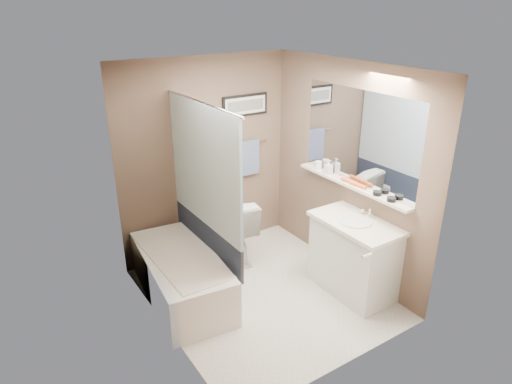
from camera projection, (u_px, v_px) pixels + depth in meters
ground at (264, 294)px, 4.96m from camera, size 2.50×2.50×0.00m
ceiling at (265, 70)px, 4.04m from camera, size 2.20×2.50×0.04m
wall_back at (207, 159)px, 5.44m from camera, size 2.20×0.04×2.40m
wall_front at (353, 243)px, 3.55m from camera, size 2.20×0.04×2.40m
wall_left at (161, 219)px, 3.95m from camera, size 0.04×2.50×2.40m
wall_right at (345, 172)px, 5.04m from camera, size 0.04×2.50×2.40m
tile_surround at (142, 218)px, 4.41m from camera, size 0.02×1.55×2.00m
curtain_rod at (201, 102)px, 4.35m from camera, size 0.02×1.55×0.02m
curtain_upper at (204, 166)px, 4.60m from camera, size 0.03×1.45×1.28m
curtain_lower at (207, 238)px, 4.92m from camera, size 0.03×1.45×0.36m
mirror at (359, 138)px, 4.77m from camera, size 0.02×1.60×1.00m
shelf at (351, 185)px, 4.94m from camera, size 0.12×1.60×0.03m
towel_bar at (246, 144)px, 5.67m from camera, size 0.60×0.02×0.02m
towel at (247, 158)px, 5.73m from camera, size 0.34×0.05×0.44m
art_frame at (245, 105)px, 5.50m from camera, size 0.62×0.02×0.26m
art_mat at (246, 106)px, 5.49m from camera, size 0.56×0.00×0.20m
art_image at (246, 106)px, 5.49m from camera, size 0.50×0.00×0.13m
door at (399, 247)px, 3.89m from camera, size 0.80×0.02×2.00m
door_handle at (367, 255)px, 3.76m from camera, size 0.10×0.02×0.02m
bathtub at (182, 276)px, 4.83m from camera, size 0.86×1.57×0.50m
tub_rim at (180, 256)px, 4.73m from camera, size 0.56×1.36×0.02m
toilet at (231, 228)px, 5.52m from camera, size 0.58×0.86×0.82m
vanity at (353, 258)px, 4.88m from camera, size 0.50×0.90×0.80m
countertop at (356, 223)px, 4.71m from camera, size 0.54×0.96×0.04m
sink_basin at (356, 221)px, 4.70m from camera, size 0.34×0.34×0.01m
faucet_spout at (370, 213)px, 4.78m from camera, size 0.02×0.02×0.10m
faucet_knob at (363, 211)px, 4.87m from camera, size 0.05×0.05×0.05m
candle_bowl_near at (391, 199)px, 4.49m from camera, size 0.09×0.09×0.04m
candle_bowl_far at (377, 193)px, 4.64m from camera, size 0.09×0.09×0.04m
hair_brush_front at (358, 185)px, 4.85m from camera, size 0.06×0.22×0.04m
hair_brush_back at (350, 181)px, 4.94m from camera, size 0.07×0.22×0.04m
pink_comb at (337, 177)px, 5.10m from camera, size 0.04×0.16×0.01m
glass_jar at (318, 165)px, 5.34m from camera, size 0.08×0.08×0.10m
soap_bottle at (329, 167)px, 5.19m from camera, size 0.08×0.08×0.16m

